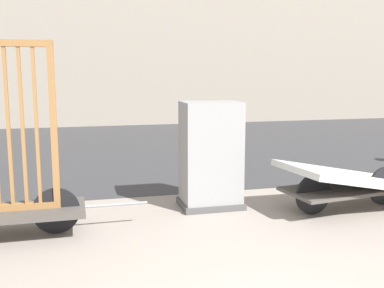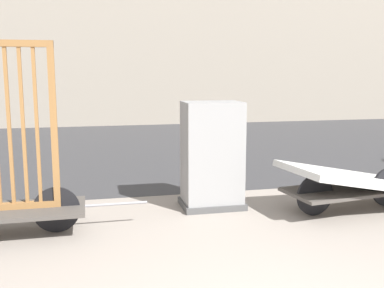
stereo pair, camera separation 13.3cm
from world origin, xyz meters
TOP-DOWN VIEW (x-y plane):
  - road_strip at (0.00, 8.42)m, footprint 56.00×8.87m
  - bike_cart_with_mattress at (2.12, 2.76)m, footprint 2.53×1.23m
  - utility_cabinet at (0.39, 3.31)m, footprint 0.81×0.60m

SIDE VIEW (x-z plane):
  - road_strip at x=0.00m, z-range 0.00..0.01m
  - bike_cart_with_mattress at x=2.12m, z-range 0.05..0.70m
  - utility_cabinet at x=0.39m, z-range -0.04..1.35m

